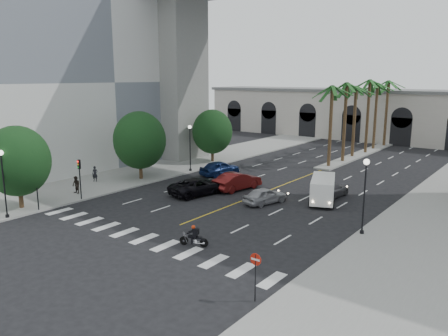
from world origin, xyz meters
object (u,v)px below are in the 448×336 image
(motorcycle_rider, at_px, (195,237))
(pedestrian_a, at_px, (95,174))
(lamp_post_left_far, at_px, (190,144))
(car_b, at_px, (237,181))
(car_e, at_px, (220,168))
(traffic_signal_far, at_px, (80,173))
(car_d, at_px, (330,190))
(do_not_enter_sign, at_px, (256,267))
(lamp_post_left_near, at_px, (3,178))
(car_c, at_px, (198,186))
(pedestrian_b, at_px, (76,185))
(car_a, at_px, (265,196))
(traffic_signal_near, at_px, (36,181))
(lamp_post_right, at_px, (365,190))
(cargo_van, at_px, (323,189))

(motorcycle_rider, bearing_deg, pedestrian_a, 139.78)
(lamp_post_left_far, distance_m, car_b, 9.65)
(car_e, bearing_deg, traffic_signal_far, 88.46)
(car_d, distance_m, do_not_enter_sign, 20.36)
(lamp_post_left_near, distance_m, car_e, 22.19)
(car_c, distance_m, pedestrian_b, 11.15)
(car_a, relative_size, car_c, 0.73)
(traffic_signal_near, xyz_separation_m, traffic_signal_far, (0.00, 4.00, 0.00))
(lamp_post_left_near, height_order, traffic_signal_near, lamp_post_left_near)
(pedestrian_b, xyz_separation_m, do_not_enter_sign, (23.69, -6.24, 0.85))
(lamp_post_right, relative_size, traffic_signal_near, 1.47)
(cargo_van, bearing_deg, lamp_post_left_near, -154.75)
(pedestrian_a, bearing_deg, cargo_van, -13.46)
(traffic_signal_near, relative_size, pedestrian_b, 2.27)
(lamp_post_left_near, bearing_deg, cargo_van, 47.68)
(car_e, height_order, cargo_van, cargo_van)
(car_c, height_order, pedestrian_a, pedestrian_a)
(lamp_post_right, height_order, do_not_enter_sign, lamp_post_right)
(traffic_signal_near, xyz_separation_m, car_a, (13.30, 13.02, -1.81))
(car_c, xyz_separation_m, pedestrian_a, (-11.32, -2.96, 0.16))
(lamp_post_left_near, relative_size, cargo_van, 0.99)
(cargo_van, bearing_deg, motorcycle_rider, -121.32)
(motorcycle_rider, height_order, do_not_enter_sign, do_not_enter_sign)
(do_not_enter_sign, bearing_deg, lamp_post_right, 84.17)
(pedestrian_a, bearing_deg, do_not_enter_sign, -54.05)
(traffic_signal_near, distance_m, do_not_enter_sign, 21.86)
(traffic_signal_far, bearing_deg, pedestrian_a, 133.05)
(car_a, relative_size, do_not_enter_sign, 1.65)
(do_not_enter_sign, bearing_deg, motorcycle_rider, 151.56)
(motorcycle_rider, bearing_deg, pedestrian_b, 149.64)
(traffic_signal_near, xyz_separation_m, do_not_enter_sign, (21.80, -1.41, -0.71))
(pedestrian_b, bearing_deg, traffic_signal_near, -69.81)
(motorcycle_rider, xyz_separation_m, car_b, (-6.12, 13.26, 0.21))
(lamp_post_right, relative_size, car_d, 1.16)
(lamp_post_left_far, distance_m, cargo_van, 17.41)
(pedestrian_b, bearing_deg, car_d, 34.41)
(car_e, height_order, pedestrian_b, pedestrian_b)
(car_c, relative_size, car_d, 1.21)
(car_a, bearing_deg, cargo_van, -123.45)
(lamp_post_right, distance_m, car_a, 10.06)
(lamp_post_left_far, bearing_deg, pedestrian_a, -114.20)
(car_c, distance_m, pedestrian_a, 11.70)
(traffic_signal_far, height_order, pedestrian_b, traffic_signal_far)
(lamp_post_left_far, bearing_deg, traffic_signal_near, -89.69)
(lamp_post_left_near, bearing_deg, lamp_post_left_far, 90.00)
(lamp_post_left_far, xyz_separation_m, pedestrian_a, (-4.37, -9.72, -2.29))
(traffic_signal_near, distance_m, car_c, 13.71)
(pedestrian_b, height_order, do_not_enter_sign, do_not_enter_sign)
(traffic_signal_far, distance_m, car_a, 16.17)
(lamp_post_left_near, relative_size, traffic_signal_far, 1.47)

